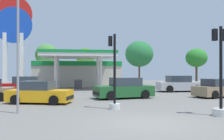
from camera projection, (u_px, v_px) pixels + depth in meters
ground_plane at (148, 123)px, 10.31m from camera, size 90.00×90.00×0.00m
gas_station at (77, 72)px, 35.63m from camera, size 11.98×14.15×4.36m
station_pole_sign at (14, 31)px, 28.78m from camera, size 4.19×0.56×10.79m
car_0 at (124, 89)px, 19.49m from camera, size 4.79×2.74×1.62m
car_1 at (218, 89)px, 20.33m from camera, size 4.51×2.86×1.50m
car_3 at (180, 84)px, 25.75m from camera, size 4.69×2.25×1.65m
car_4 at (24, 86)px, 23.39m from camera, size 4.65×2.30×1.63m
car_5 at (40, 93)px, 16.47m from camera, size 4.42×2.78×1.47m
traffic_signal_0 at (220, 88)px, 11.89m from camera, size 0.80×0.80×4.26m
traffic_signal_1 at (114, 84)px, 13.94m from camera, size 0.63×0.66×4.20m
tree_1 at (47, 55)px, 39.00m from camera, size 3.53×3.53×6.34m
tree_2 at (86, 57)px, 39.71m from camera, size 2.97×2.97×5.76m
tree_3 at (139, 54)px, 39.98m from camera, size 4.49×4.49×6.93m
tree_4 at (196, 58)px, 40.15m from camera, size 3.42×3.42×5.74m
corner_streetlamp at (17, 28)px, 12.37m from camera, size 0.24×1.48×7.12m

